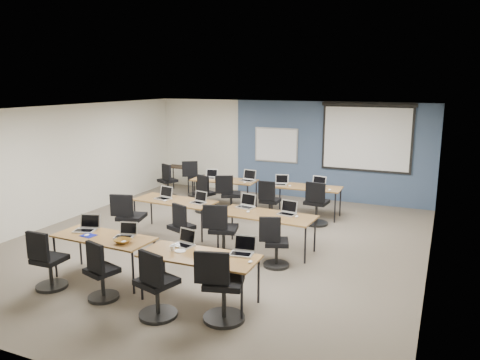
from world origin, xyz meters
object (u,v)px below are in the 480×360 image
at_px(laptop_1, 126,233).
at_px(task_chair_6, 222,235).
at_px(task_chair_7, 275,246).
at_px(spare_chair_b, 167,184).
at_px(laptop_8, 211,176).
at_px(task_chair_1, 101,276).
at_px(laptop_2, 185,241).
at_px(laptop_7, 288,211).
at_px(task_chair_2, 156,290).
at_px(laptop_11, 318,185).
at_px(task_chair_10, 269,204).
at_px(task_chair_3, 221,291).
at_px(training_table_front_right, 199,258).
at_px(whiteboard, 276,145).
at_px(task_chair_5, 181,231).
at_px(laptop_6, 246,204).
at_px(training_table_back_right, 306,189).
at_px(spare_chair_a, 195,181).
at_px(training_table_mid_left, 175,202).
at_px(task_chair_9, 229,198).
at_px(laptop_5, 199,200).
at_px(projector_screen, 367,134).
at_px(task_chair_8, 204,197).
at_px(task_chair_4, 130,222).
at_px(training_table_front_left, 104,239).
at_px(task_chair_0, 47,265).
at_px(training_table_back_left, 224,181).
at_px(laptop_0, 87,227).
at_px(laptop_9, 248,178).
at_px(laptop_10, 281,182).
at_px(laptop_3, 243,250).
at_px(utility_table, 180,170).
at_px(laptop_4, 164,196).
at_px(task_chair_11, 316,207).

height_order(laptop_1, task_chair_6, task_chair_6).
xyz_separation_m(task_chair_7, spare_chair_b, (-4.48, 3.54, 0.01)).
bearing_deg(laptop_8, task_chair_1, -91.64).
relative_size(laptop_2, laptop_7, 0.94).
bearing_deg(laptop_8, task_chair_2, -81.97).
bearing_deg(laptop_8, task_chair_6, -71.77).
bearing_deg(laptop_11, task_chair_7, -77.10).
bearing_deg(task_chair_10, task_chair_3, -80.55).
relative_size(training_table_front_right, laptop_1, 5.88).
height_order(whiteboard, task_chair_5, whiteboard).
bearing_deg(laptop_6, spare_chair_b, 155.52).
relative_size(training_table_back_right, spare_chair_a, 1.63).
relative_size(training_table_mid_left, task_chair_9, 1.75).
xyz_separation_m(training_table_front_right, laptop_5, (-1.46, 2.64, 0.11)).
relative_size(projector_screen, task_chair_8, 2.48).
relative_size(task_chair_4, task_chair_7, 1.10).
xyz_separation_m(laptop_2, task_chair_10, (-0.11, 4.04, -0.39)).
relative_size(training_table_front_left, training_table_mid_left, 0.96).
bearing_deg(task_chair_0, projector_screen, 61.69).
bearing_deg(laptop_1, training_table_back_left, 80.29).
relative_size(whiteboard, laptop_5, 4.17).
bearing_deg(laptop_8, training_table_front_right, -76.57).
distance_m(training_table_back_right, laptop_6, 2.40).
bearing_deg(projector_screen, laptop_0, -118.70).
bearing_deg(laptop_11, laptop_9, -170.02).
distance_m(training_table_back_left, laptop_10, 1.54).
distance_m(whiteboard, training_table_back_right, 2.36).
bearing_deg(task_chair_9, laptop_3, -86.46).
bearing_deg(task_chair_6, utility_table, 113.03).
xyz_separation_m(laptop_4, task_chair_4, (-0.21, -0.96, -0.36)).
xyz_separation_m(training_table_back_left, spare_chair_a, (-1.30, 0.76, -0.26)).
distance_m(laptop_1, task_chair_9, 4.14).
xyz_separation_m(task_chair_4, task_chair_9, (0.97, 2.66, -0.02)).
distance_m(laptop_7, spare_chair_a, 4.96).
bearing_deg(task_chair_4, task_chair_5, -11.89).
xyz_separation_m(laptop_4, laptop_6, (1.91, 0.08, 0.00)).
xyz_separation_m(task_chair_0, task_chair_11, (2.98, 5.02, 0.02)).
xyz_separation_m(whiteboard, task_chair_10, (0.73, -2.48, -1.05)).
bearing_deg(task_chair_3, training_table_back_left, 99.52).
height_order(training_table_front_left, laptop_10, laptop_10).
bearing_deg(laptop_2, spare_chair_a, 128.99).
relative_size(task_chair_0, laptop_6, 2.83).
relative_size(task_chair_8, utility_table, 1.14).
distance_m(training_table_mid_left, task_chair_0, 3.26).
xyz_separation_m(task_chair_4, task_chair_7, (3.11, -0.00, -0.04)).
distance_m(task_chair_3, task_chair_8, 5.52).
bearing_deg(task_chair_3, spare_chair_a, 106.21).
relative_size(laptop_2, task_chair_8, 0.33).
bearing_deg(task_chair_4, task_chair_2, -61.93).
relative_size(whiteboard, task_chair_8, 1.32).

